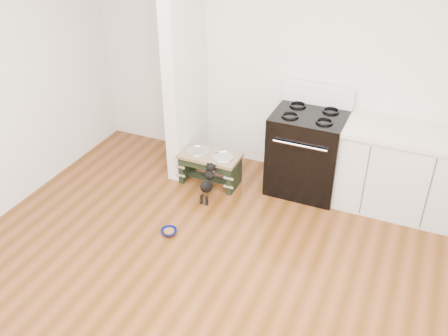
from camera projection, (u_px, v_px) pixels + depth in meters
ground at (201, 315)px, 4.08m from camera, size 5.00×5.00×0.00m
room_shell at (195, 141)px, 3.23m from camera, size 5.00×5.00×5.00m
partition_wall at (185, 57)px, 5.41m from camera, size 0.15×0.80×2.70m
oven_range at (307, 151)px, 5.43m from camera, size 0.76×0.69×1.14m
cabinet_run at (400, 171)px, 5.12m from camera, size 1.24×0.64×0.91m
dog_feeder at (210, 163)px, 5.63m from camera, size 0.68×0.36×0.39m
puppy at (208, 182)px, 5.36m from camera, size 0.12×0.35×0.41m
floor_bowl at (169, 232)px, 4.95m from camera, size 0.20×0.20×0.05m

